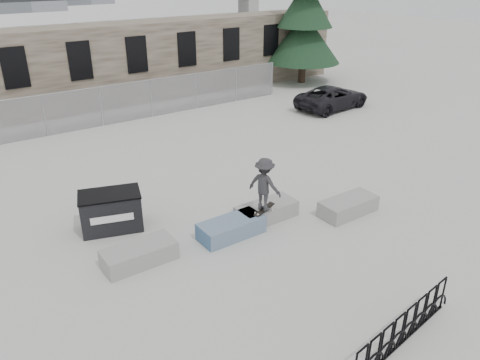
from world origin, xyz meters
name	(u,v)px	position (x,y,z in m)	size (l,w,h in m)	color
ground	(246,228)	(0.00, 0.00, 0.00)	(120.00, 120.00, 0.00)	#B6B6B1
stone_wall	(74,69)	(0.00, 16.24, 2.26)	(36.00, 2.58, 4.50)	brown
chainlink_fence	(101,106)	(0.00, 12.50, 1.04)	(22.06, 0.06, 2.02)	gray
planter_far_left	(139,254)	(-3.47, 0.18, 0.28)	(2.00, 0.90, 0.53)	#9A9A97
planter_center_left	(231,227)	(-0.62, -0.09, 0.28)	(2.00, 0.90, 0.53)	#2C5586
planter_center_right	(267,211)	(0.91, 0.13, 0.28)	(2.00, 0.90, 0.53)	#9A9A97
planter_offset	(348,206)	(3.33, -1.14, 0.28)	(2.00, 0.90, 0.53)	#9A9A97
dumpster	(111,211)	(-3.39, 2.39, 0.61)	(2.09, 1.63, 1.21)	black
bike_rack	(404,328)	(-0.10, -5.91, 0.44)	(4.02, 0.53, 0.90)	black
spruce_tree	(305,11)	(14.82, 13.97, 4.70)	(5.01, 5.01, 11.50)	#38281E
suv	(332,97)	(11.85, 8.07, 0.65)	(2.14, 4.65, 1.29)	black
skateboarder	(264,184)	(0.50, -0.25, 1.48)	(0.98, 1.24, 1.83)	#2C2C2F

